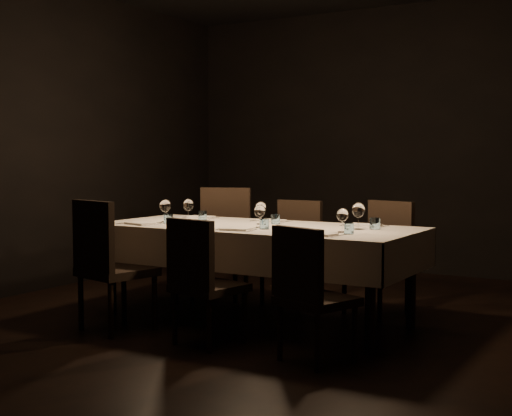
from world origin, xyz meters
The scene contains 14 objects.
room centered at (0.00, 0.00, 1.50)m, with size 5.01×6.01×3.01m.
dining_table centered at (0.00, 0.00, 0.69)m, with size 2.52×1.12×0.76m.
chair_near_left centered at (-0.78, -0.84, 0.54)m, with size 0.57×0.57×0.98m.
place_setting_near_left centered at (-0.79, -0.22, 0.84)m, with size 0.36×0.41×0.19m.
chair_near_center centered at (0.05, -0.83, 0.49)m, with size 0.50×0.50×0.88m.
place_setting_near_center centered at (0.11, -0.22, 0.83)m, with size 0.33×0.40×0.17m.
chair_near_right centered at (0.87, -0.83, 0.48)m, with size 0.53×0.53×0.87m.
place_setting_near_right centered at (0.79, -0.22, 0.83)m, with size 0.32×0.40×0.17m.
chair_far_left centered at (-0.82, 0.76, 0.55)m, with size 0.61×0.61×1.01m.
place_setting_far_left centered at (-0.73, 0.22, 0.83)m, with size 0.34×0.40×0.18m.
chair_far_center centered at (-0.11, 0.86, 0.50)m, with size 0.44×0.44×0.91m.
place_setting_far_center centered at (-0.02, 0.22, 0.83)m, with size 0.33×0.40×0.18m.
chair_far_right centered at (0.74, 0.82, 0.51)m, with size 0.56×0.56×0.93m.
place_setting_far_right centered at (0.81, 0.22, 0.84)m, with size 0.36×0.42×0.20m.
Camera 1 is at (2.82, -4.78, 1.29)m, focal length 50.00 mm.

